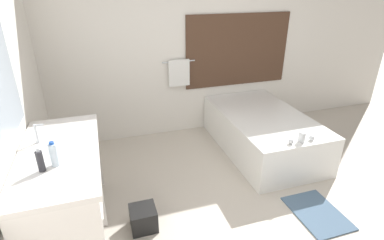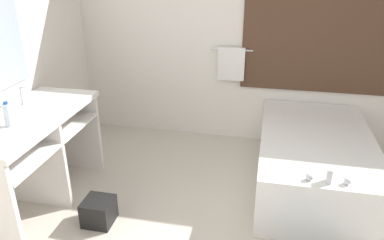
{
  "view_description": "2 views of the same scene",
  "coord_description": "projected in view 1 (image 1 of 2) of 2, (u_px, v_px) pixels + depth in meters",
  "views": [
    {
      "loc": [
        -1.44,
        -2.06,
        2.23
      ],
      "look_at": [
        -0.52,
        0.83,
        0.82
      ],
      "focal_mm": 28.0,
      "sensor_mm": 36.0,
      "label": 1
    },
    {
      "loc": [
        0.14,
        -2.21,
        2.17
      ],
      "look_at": [
        -0.52,
        0.91,
        0.76
      ],
      "focal_mm": 35.0,
      "sensor_mm": 36.0,
      "label": 2
    }
  ],
  "objects": [
    {
      "name": "wall_back_with_blinds",
      "position": [
        198.0,
        46.0,
        4.48
      ],
      "size": [
        7.4,
        0.13,
        2.7
      ],
      "color": "white",
      "rests_on": "ground_plane"
    },
    {
      "name": "vanity_counter",
      "position": [
        64.0,
        174.0,
        2.67
      ],
      "size": [
        0.66,
        1.44,
        0.91
      ],
      "color": "white",
      "rests_on": "ground_plane"
    },
    {
      "name": "waste_bin",
      "position": [
        143.0,
        218.0,
        2.94
      ],
      "size": [
        0.25,
        0.25,
        0.23
      ],
      "color": "black",
      "rests_on": "ground_plane"
    },
    {
      "name": "soap_dispenser",
      "position": [
        40.0,
        161.0,
        2.25
      ],
      "size": [
        0.05,
        0.05,
        0.2
      ],
      "color": "#28282D",
      "rests_on": "vanity_counter"
    },
    {
      "name": "bathtub",
      "position": [
        262.0,
        130.0,
        4.26
      ],
      "size": [
        1.08,
        1.86,
        0.67
      ],
      "color": "white",
      "rests_on": "ground_plane"
    },
    {
      "name": "sink_faucet",
      "position": [
        37.0,
        134.0,
        2.65
      ],
      "size": [
        0.09,
        0.04,
        0.18
      ],
      "color": "silver",
      "rests_on": "vanity_counter"
    },
    {
      "name": "ground_plane",
      "position": [
        264.0,
        217.0,
        3.11
      ],
      "size": [
        16.0,
        16.0,
        0.0
      ],
      "primitive_type": "plane",
      "color": "beige",
      "rests_on": "ground"
    },
    {
      "name": "water_bottle_1",
      "position": [
        54.0,
        154.0,
        2.32
      ],
      "size": [
        0.06,
        0.06,
        0.21
      ],
      "color": "silver",
      "rests_on": "vanity_counter"
    },
    {
      "name": "bath_mat",
      "position": [
        317.0,
        213.0,
        3.15
      ],
      "size": [
        0.47,
        0.65,
        0.02
      ],
      "color": "slate",
      "rests_on": "ground_plane"
    }
  ]
}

